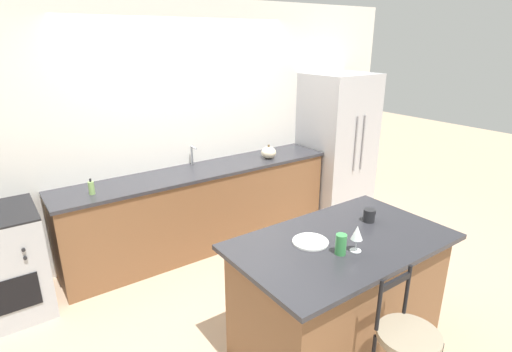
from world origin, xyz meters
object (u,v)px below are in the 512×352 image
(dinner_plate, at_px, (310,241))
(pumpkin_decoration, at_px, (269,152))
(wine_glass, at_px, (357,233))
(refrigerator, at_px, (336,144))
(bar_stool_near, at_px, (405,350))
(tumbler_cup, at_px, (341,244))
(soap_bottle, at_px, (91,188))
(coffee_mug, at_px, (369,215))

(dinner_plate, bearing_deg, pumpkin_decoration, 61.21)
(dinner_plate, relative_size, wine_glass, 1.38)
(refrigerator, bearing_deg, wine_glass, -133.39)
(refrigerator, height_order, dinner_plate, refrigerator)
(refrigerator, relative_size, bar_stool_near, 1.84)
(dinner_plate, xyz_separation_m, tumbler_cup, (0.06, -0.23, 0.06))
(refrigerator, height_order, wine_glass, refrigerator)
(soap_bottle, bearing_deg, bar_stool_near, -67.64)
(dinner_plate, relative_size, tumbler_cup, 1.81)
(refrigerator, distance_m, bar_stool_near, 3.36)
(bar_stool_near, height_order, soap_bottle, soap_bottle)
(coffee_mug, xyz_separation_m, soap_bottle, (-1.63, 1.85, 0.01))
(coffee_mug, xyz_separation_m, pumpkin_decoration, (0.40, 1.84, 0.02))
(wine_glass, xyz_separation_m, pumpkin_decoration, (0.84, 2.09, -0.06))
(coffee_mug, bearing_deg, wine_glass, -150.09)
(pumpkin_decoration, bearing_deg, tumbler_cup, -114.74)
(wine_glass, bearing_deg, refrigerator, 46.61)
(refrigerator, relative_size, pumpkin_decoration, 10.44)
(coffee_mug, distance_m, pumpkin_decoration, 1.88)
(dinner_plate, xyz_separation_m, coffee_mug, (0.61, -0.01, 0.04))
(wine_glass, bearing_deg, dinner_plate, 123.15)
(bar_stool_near, height_order, tumbler_cup, tumbler_cup)
(refrigerator, distance_m, dinner_plate, 2.82)
(tumbler_cup, relative_size, soap_bottle, 0.94)
(bar_stool_near, distance_m, tumbler_cup, 0.72)
(refrigerator, height_order, soap_bottle, refrigerator)
(pumpkin_decoration, distance_m, soap_bottle, 2.03)
(bar_stool_near, relative_size, dinner_plate, 3.96)
(wine_glass, bearing_deg, soap_bottle, 119.48)
(coffee_mug, bearing_deg, soap_bottle, 131.29)
(wine_glass, xyz_separation_m, tumbler_cup, (-0.11, 0.03, -0.06))
(dinner_plate, bearing_deg, wine_glass, -56.85)
(pumpkin_decoration, relative_size, soap_bottle, 1.18)
(wine_glass, height_order, pumpkin_decoration, wine_glass)
(refrigerator, height_order, coffee_mug, refrigerator)
(wine_glass, relative_size, coffee_mug, 1.49)
(refrigerator, height_order, pumpkin_decoration, refrigerator)
(tumbler_cup, xyz_separation_m, pumpkin_decoration, (0.95, 2.06, -0.00))
(refrigerator, relative_size, wine_glass, 10.05)
(dinner_plate, distance_m, tumbler_cup, 0.24)
(bar_stool_near, distance_m, soap_bottle, 2.88)
(wine_glass, relative_size, soap_bottle, 1.23)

